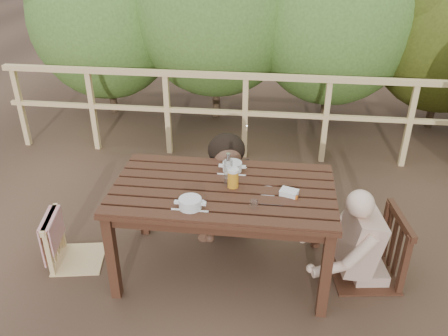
# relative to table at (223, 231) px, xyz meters

# --- Properties ---
(ground) EXTENTS (60.00, 60.00, 0.00)m
(ground) POSITION_rel_table_xyz_m (0.00, 0.00, -0.38)
(ground) COLOR brown
(ground) RESTS_ON ground
(table) EXTENTS (1.63, 0.91, 0.75)m
(table) POSITION_rel_table_xyz_m (0.00, 0.00, 0.00)
(table) COLOR #371E13
(table) RESTS_ON ground
(chair_left) EXTENTS (0.48, 0.48, 0.82)m
(chair_left) POSITION_rel_table_xyz_m (-1.20, -0.04, 0.03)
(chair_left) COLOR #DFBA7B
(chair_left) RESTS_ON ground
(chair_far) EXTENTS (0.53, 0.53, 0.88)m
(chair_far) POSITION_rel_table_xyz_m (-0.09, 0.72, 0.06)
(chair_far) COLOR #371E13
(chair_far) RESTS_ON ground
(chair_right) EXTENTS (0.58, 0.58, 1.03)m
(chair_right) POSITION_rel_table_xyz_m (1.11, 0.08, 0.14)
(chair_right) COLOR #371E13
(chair_right) RESTS_ON ground
(woman) EXTENTS (0.73, 0.82, 1.41)m
(woman) POSITION_rel_table_xyz_m (-0.09, 0.74, 0.33)
(woman) COLOR black
(woman) RESTS_ON ground
(diner_right) EXTENTS (0.70, 0.60, 1.27)m
(diner_right) POSITION_rel_table_xyz_m (1.14, 0.08, 0.26)
(diner_right) COLOR tan
(diner_right) RESTS_ON ground
(railing) EXTENTS (5.60, 0.10, 1.01)m
(railing) POSITION_rel_table_xyz_m (0.00, 2.00, 0.13)
(railing) COLOR #DFBA7B
(railing) RESTS_ON ground
(soup_near) EXTENTS (0.26, 0.26, 0.09)m
(soup_near) POSITION_rel_table_xyz_m (-0.19, -0.30, 0.42)
(soup_near) COLOR white
(soup_near) RESTS_ON table
(soup_far) EXTENTS (0.25, 0.25, 0.08)m
(soup_far) POSITION_rel_table_xyz_m (0.04, 0.26, 0.42)
(soup_far) COLOR silver
(soup_far) RESTS_ON table
(beer_glass) EXTENTS (0.08, 0.08, 0.16)m
(beer_glass) POSITION_rel_table_xyz_m (0.07, 0.02, 0.46)
(beer_glass) COLOR gold
(beer_glass) RESTS_ON table
(bottle) EXTENTS (0.06, 0.06, 0.27)m
(bottle) POSITION_rel_table_xyz_m (0.03, 0.05, 0.51)
(bottle) COLOR white
(bottle) RESTS_ON table
(tumbler) EXTENTS (0.06, 0.06, 0.07)m
(tumbler) POSITION_rel_table_xyz_m (0.24, -0.24, 0.41)
(tumbler) COLOR white
(tumbler) RESTS_ON table
(butter_tub) EXTENTS (0.15, 0.12, 0.05)m
(butter_tub) POSITION_rel_table_xyz_m (0.48, -0.05, 0.40)
(butter_tub) COLOR white
(butter_tub) RESTS_ON table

